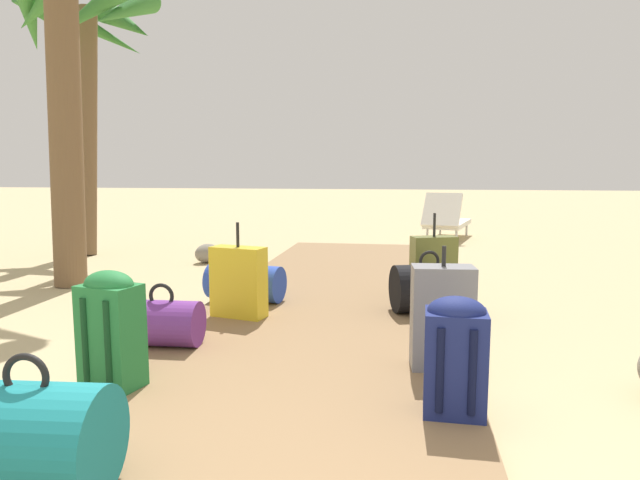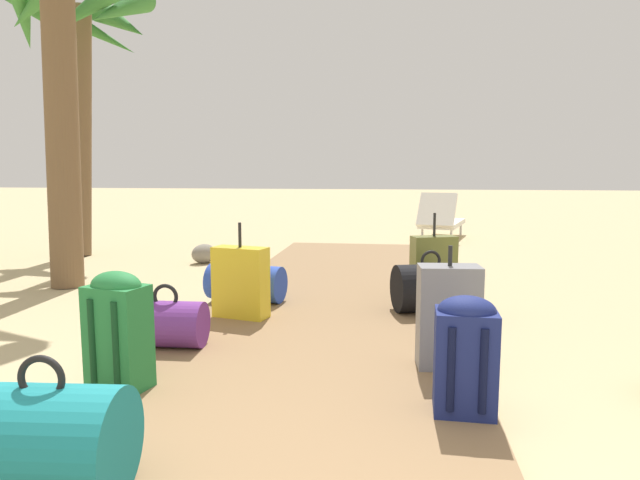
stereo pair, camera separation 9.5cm
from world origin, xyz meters
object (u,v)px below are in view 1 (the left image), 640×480
at_px(suitcase_grey, 442,317).
at_px(backpack_navy, 455,353).
at_px(duffel_bag_teal, 30,439).
at_px(backpack_green, 111,326).
at_px(duffel_bag_blue, 245,282).
at_px(lounge_chair, 447,220).
at_px(duffel_bag_black, 429,288).
at_px(palm_tree_far_left, 85,37).
at_px(suitcase_yellow, 239,282).
at_px(suitcase_olive, 433,266).
at_px(duffel_bag_purple, 162,323).

height_order(suitcase_grey, backpack_navy, suitcase_grey).
bearing_deg(duffel_bag_teal, backpack_navy, 30.24).
xyz_separation_m(backpack_green, duffel_bag_blue, (0.12, 1.93, -0.16)).
distance_m(duffel_bag_teal, lounge_chair, 8.24).
bearing_deg(duffel_bag_black, suitcase_grey, -88.81).
bearing_deg(duffel_bag_blue, palm_tree_far_left, 137.90).
distance_m(duffel_bag_black, palm_tree_far_left, 6.09).
bearing_deg(suitcase_yellow, lounge_chair, 71.20).
xyz_separation_m(suitcase_yellow, palm_tree_far_left, (-3.16, 3.28, 2.65)).
height_order(suitcase_olive, backpack_green, suitcase_olive).
xyz_separation_m(suitcase_olive, backpack_green, (-1.72, -2.35, 0.05)).
relative_size(suitcase_grey, backpack_navy, 1.27).
bearing_deg(duffel_bag_purple, suitcase_grey, -4.12).
distance_m(suitcase_olive, backpack_green, 2.91).
bearing_deg(lounge_chair, palm_tree_far_left, -154.82).
distance_m(duffel_bag_purple, suitcase_yellow, 0.80).
xyz_separation_m(duffel_bag_black, duffel_bag_blue, (-1.54, 0.15, -0.03)).
distance_m(backpack_navy, lounge_chair, 7.15).
height_order(suitcase_grey, suitcase_olive, suitcase_olive).
xyz_separation_m(suitcase_grey, duffel_bag_teal, (-1.47, -1.46, -0.09)).
bearing_deg(duffel_bag_blue, backpack_green, -93.70).
bearing_deg(suitcase_grey, duffel_bag_blue, 138.51).
bearing_deg(suitcase_grey, backpack_navy, -87.89).
relative_size(suitcase_yellow, duffel_bag_teal, 1.28).
relative_size(duffel_bag_purple, palm_tree_far_left, 0.13).
distance_m(duffel_bag_purple, backpack_green, 0.69).
distance_m(backpack_green, lounge_chair, 7.41).
height_order(duffel_bag_purple, suitcase_grey, suitcase_grey).
distance_m(suitcase_yellow, backpack_navy, 2.08).
bearing_deg(duffel_bag_black, lounge_chair, 84.62).
xyz_separation_m(duffel_bag_purple, duffel_bag_blue, (0.16, 1.26, 0.01)).
bearing_deg(backpack_navy, suitcase_olive, 89.70).
xyz_separation_m(suitcase_yellow, backpack_navy, (1.48, -1.46, 0.02)).
relative_size(duffel_bag_purple, suitcase_olive, 0.67).
xyz_separation_m(duffel_bag_purple, suitcase_olive, (1.76, 1.68, 0.12)).
relative_size(suitcase_yellow, backpack_navy, 1.32).
height_order(suitcase_olive, duffel_bag_blue, suitcase_olive).
bearing_deg(duffel_bag_black, backpack_navy, -88.51).
distance_m(duffel_bag_purple, suitcase_olive, 2.44).
bearing_deg(duffel_bag_teal, duffel_bag_blue, 91.95).
distance_m(suitcase_olive, duffel_bag_teal, 3.59).
bearing_deg(suitcase_grey, suitcase_yellow, 149.14).
relative_size(backpack_green, lounge_chair, 0.38).
height_order(duffel_bag_black, duffel_bag_purple, duffel_bag_black).
bearing_deg(palm_tree_far_left, backpack_green, -58.00).
relative_size(duffel_bag_teal, duffel_bag_blue, 0.81).
height_order(duffel_bag_teal, backpack_navy, backpack_navy).
bearing_deg(suitcase_yellow, suitcase_olive, 32.01).
xyz_separation_m(duffel_bag_black, duffel_bag_purple, (-1.70, -1.11, -0.04)).
height_order(backpack_navy, duffel_bag_blue, backpack_navy).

